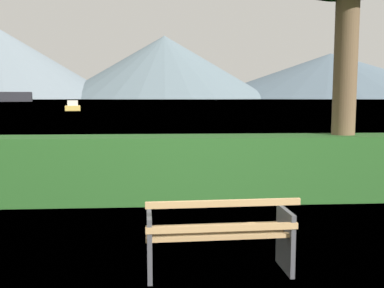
# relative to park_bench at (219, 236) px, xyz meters

# --- Properties ---
(ground_plane) EXTENTS (1400.00, 1400.00, 0.00)m
(ground_plane) POSITION_rel_park_bench_xyz_m (-0.00, 0.06, -0.42)
(ground_plane) COLOR #4C6B33
(water_surface) EXTENTS (620.00, 620.00, 0.00)m
(water_surface) POSITION_rel_park_bench_xyz_m (-0.00, 306.79, -0.42)
(water_surface) COLOR #6B8EA3
(water_surface) RESTS_ON ground_plane
(park_bench) EXTENTS (1.57, 0.64, 0.87)m
(park_bench) POSITION_rel_park_bench_xyz_m (0.00, 0.00, 0.00)
(park_bench) COLOR tan
(park_bench) RESTS_ON ground_plane
(hedge_row) EXTENTS (8.76, 0.90, 1.19)m
(hedge_row) POSITION_rel_park_bench_xyz_m (-0.00, 3.30, 0.17)
(hedge_row) COLOR #285B23
(hedge_row) RESTS_ON ground_plane
(fishing_boat_near) EXTENTS (3.14, 5.79, 1.46)m
(fishing_boat_near) POSITION_rel_park_bench_xyz_m (-13.85, 58.79, 0.09)
(fishing_boat_near) COLOR gold
(fishing_boat_near) RESTS_ON water_surface
(distant_hills) EXTENTS (767.70, 400.31, 85.25)m
(distant_hills) POSITION_rel_park_bench_xyz_m (33.42, 562.37, 37.05)
(distant_hills) COLOR gray
(distant_hills) RESTS_ON ground_plane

